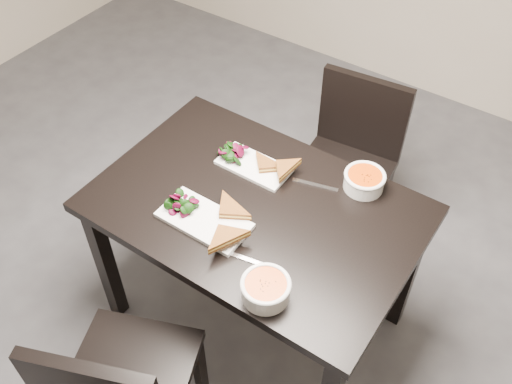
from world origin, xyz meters
TOP-DOWN VIEW (x-y plane):
  - ground at (0.00, 0.00)m, footprint 5.00×5.00m
  - table at (0.15, 0.42)m, footprint 1.20×0.80m
  - chair_far at (0.20, 1.14)m, footprint 0.46×0.46m
  - plate_near at (0.04, 0.25)m, footprint 0.33×0.17m
  - sandwich_near at (0.11, 0.27)m, footprint 0.21×0.19m
  - salad_near at (-0.06, 0.25)m, footprint 0.10×0.09m
  - soup_bowl_near at (0.40, 0.11)m, footprint 0.16×0.16m
  - cutlery_near at (0.28, 0.20)m, footprint 0.18×0.05m
  - plate_far at (0.03, 0.59)m, footprint 0.29×0.14m
  - sandwich_far at (0.10, 0.57)m, footprint 0.18×0.18m
  - salad_far at (-0.07, 0.59)m, footprint 0.09×0.08m
  - soup_bowl_far at (0.44, 0.73)m, footprint 0.16×0.16m
  - cutlery_far at (0.28, 0.64)m, footprint 0.18×0.06m

SIDE VIEW (x-z plane):
  - ground at x=0.00m, z-range 0.00..0.00m
  - chair_far at x=0.20m, z-range 0.06..0.91m
  - table at x=0.15m, z-range 0.28..1.03m
  - cutlery_near at x=0.28m, z-range 0.75..0.75m
  - cutlery_far at x=0.28m, z-range 0.75..0.75m
  - plate_far at x=0.03m, z-range 0.75..0.76m
  - plate_near at x=0.04m, z-range 0.75..0.77m
  - salad_far at x=-0.07m, z-range 0.76..0.80m
  - sandwich_far at x=0.10m, z-range 0.76..0.81m
  - salad_near at x=-0.06m, z-range 0.77..0.81m
  - soup_bowl_far at x=0.44m, z-range 0.75..0.83m
  - soup_bowl_near at x=0.40m, z-range 0.75..0.83m
  - sandwich_near at x=0.11m, z-range 0.77..0.82m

